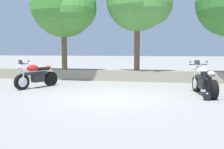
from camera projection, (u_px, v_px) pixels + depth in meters
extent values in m
plane|color=gray|center=(112.00, 98.00, 8.35)|extent=(120.00, 120.00, 0.00)
cube|color=gray|center=(131.00, 75.00, 13.01)|extent=(36.00, 0.80, 0.55)
cylinder|color=black|center=(22.00, 82.00, 10.01)|extent=(0.39, 0.62, 0.62)
cylinder|color=black|center=(51.00, 79.00, 11.16)|extent=(0.42, 0.64, 0.62)
cylinder|color=silver|center=(22.00, 82.00, 10.01)|extent=(0.31, 0.42, 0.38)
cube|color=black|center=(38.00, 78.00, 10.61)|extent=(0.49, 0.57, 0.34)
cube|color=#2D2D30|center=(36.00, 73.00, 10.51)|extent=(0.59, 1.06, 0.12)
ellipsoid|color=red|center=(33.00, 68.00, 10.37)|extent=(0.53, 0.61, 0.26)
cube|color=black|center=(42.00, 69.00, 10.76)|extent=(0.47, 0.62, 0.12)
ellipsoid|color=red|center=(48.00, 67.00, 11.00)|extent=(0.32, 0.35, 0.16)
cylinder|color=#2D2D30|center=(23.00, 64.00, 10.00)|extent=(0.61, 0.31, 0.04)
sphere|color=silver|center=(21.00, 67.00, 9.86)|extent=(0.13, 0.13, 0.13)
sphere|color=silver|center=(19.00, 67.00, 9.94)|extent=(0.13, 0.13, 0.13)
cube|color=#26282D|center=(21.00, 62.00, 9.92)|extent=(0.22, 0.17, 0.18)
cylinder|color=silver|center=(44.00, 78.00, 11.06)|extent=(0.26, 0.39, 0.11)
cylinder|color=silver|center=(24.00, 73.00, 9.95)|extent=(0.11, 0.17, 0.73)
cylinder|color=silver|center=(21.00, 73.00, 10.06)|extent=(0.11, 0.17, 0.73)
sphere|color=#2D2D30|center=(28.00, 61.00, 9.85)|extent=(0.07, 0.07, 0.07)
sphere|color=#2D2D30|center=(19.00, 61.00, 10.20)|extent=(0.07, 0.07, 0.07)
cylinder|color=black|center=(197.00, 84.00, 9.54)|extent=(0.27, 0.64, 0.62)
cylinder|color=black|center=(212.00, 90.00, 8.10)|extent=(0.31, 0.64, 0.62)
cylinder|color=silver|center=(197.00, 84.00, 9.54)|extent=(0.24, 0.41, 0.38)
cube|color=black|center=(204.00, 84.00, 8.76)|extent=(0.42, 0.54, 0.34)
cube|color=#2D2D30|center=(204.00, 77.00, 8.84)|extent=(0.38, 1.10, 0.12)
ellipsoid|color=white|center=(202.00, 71.00, 8.97)|extent=(0.44, 0.58, 0.26)
cube|color=black|center=(207.00, 74.00, 8.50)|extent=(0.38, 0.60, 0.12)
ellipsoid|color=white|center=(211.00, 73.00, 8.20)|extent=(0.28, 0.32, 0.16)
cylinder|color=#2D2D30|center=(198.00, 64.00, 9.39)|extent=(0.65, 0.18, 0.04)
sphere|color=silver|center=(195.00, 68.00, 9.54)|extent=(0.13, 0.13, 0.13)
sphere|color=silver|center=(198.00, 68.00, 9.54)|extent=(0.13, 0.13, 0.13)
cube|color=#26282D|center=(197.00, 63.00, 9.48)|extent=(0.22, 0.14, 0.18)
cylinder|color=silver|center=(214.00, 87.00, 8.34)|extent=(0.19, 0.39, 0.11)
cylinder|color=silver|center=(195.00, 74.00, 9.46)|extent=(0.08, 0.17, 0.73)
cylinder|color=silver|center=(200.00, 74.00, 9.46)|extent=(0.08, 0.17, 0.73)
sphere|color=#2D2D30|center=(190.00, 62.00, 9.34)|extent=(0.07, 0.07, 0.07)
sphere|color=#2D2D30|center=(207.00, 62.00, 9.34)|extent=(0.07, 0.07, 0.07)
sphere|color=black|center=(207.00, 96.00, 7.96)|extent=(0.28, 0.28, 0.28)
ellipsoid|color=black|center=(207.00, 96.00, 7.89)|extent=(0.23, 0.06, 0.12)
cube|color=black|center=(207.00, 98.00, 7.90)|extent=(0.20, 0.08, 0.08)
cylinder|color=brown|center=(64.00, 49.00, 13.34)|extent=(0.28, 0.28, 2.08)
sphere|color=#428433|center=(64.00, 4.00, 13.12)|extent=(3.36, 3.36, 3.36)
sphere|color=#428433|center=(74.00, 9.00, 12.51)|extent=(2.18, 2.18, 2.18)
cylinder|color=brown|center=(137.00, 47.00, 12.67)|extent=(0.28, 0.28, 2.30)
sphere|color=#4C8E3D|center=(137.00, 0.00, 12.45)|extent=(3.06, 3.06, 3.06)
sphere|color=#4C8E3D|center=(151.00, 4.00, 11.89)|extent=(1.99, 1.99, 1.99)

